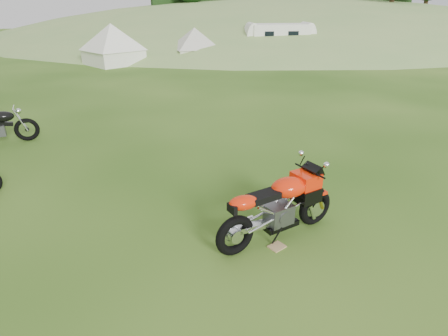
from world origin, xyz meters
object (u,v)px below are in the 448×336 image
object	(u,v)px
plywood_board	(277,247)
tent_mid	(195,43)
sport_motorcycle	(279,202)
tent_left	(112,44)
caravan	(279,40)

from	to	relation	value
plywood_board	tent_mid	distance (m)	20.89
sport_motorcycle	plywood_board	xyz separation A→B (m)	(-0.12, -0.25, -0.65)
sport_motorcycle	plywood_board	distance (m)	0.71
tent_left	tent_mid	world-z (taller)	tent_left
plywood_board	tent_left	xyz separation A→B (m)	(-0.74, 20.50, 1.23)
caravan	sport_motorcycle	bearing A→B (deg)	-104.15
sport_motorcycle	plywood_board	world-z (taller)	sport_motorcycle
tent_left	caravan	world-z (taller)	tent_left
sport_motorcycle	tent_left	world-z (taller)	tent_left
plywood_board	tent_left	world-z (taller)	tent_left
sport_motorcycle	tent_mid	xyz separation A→B (m)	(4.33, 20.13, 0.47)
tent_left	caravan	xyz separation A→B (m)	(11.16, -0.42, -0.12)
plywood_board	caravan	size ratio (longest dim) A/B	0.05
tent_left	sport_motorcycle	bearing A→B (deg)	-112.33
tent_left	caravan	bearing A→B (deg)	-26.89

